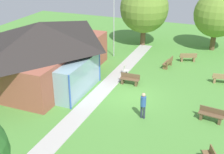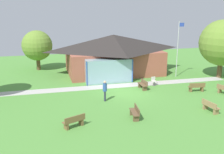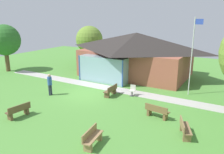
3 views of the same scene
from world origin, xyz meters
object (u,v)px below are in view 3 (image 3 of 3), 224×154
bench_lawn_far_right (185,129)px  bench_mid_right (157,112)px  visitor_strolling_lawn (50,83)px  tree_behind_pavilion_left (89,39)px  bench_front_center (19,111)px  flagpole (192,54)px  bench_rear_near_path (111,91)px  tree_west_hedge (5,40)px  pavilion (135,54)px  patio_chair_lawn_spare (132,91)px  bench_front_right (92,138)px

bench_lawn_far_right → bench_mid_right: bearing=-146.0°
visitor_strolling_lawn → tree_behind_pavilion_left: bearing=-151.2°
bench_front_center → visitor_strolling_lawn: size_ratio=0.89×
bench_front_center → tree_behind_pavilion_left: 18.30m
bench_lawn_far_right → flagpole: bearing=169.0°
bench_rear_near_path → tree_west_hedge: bearing=83.9°
flagpole → visitor_strolling_lawn: flagpole is taller
pavilion → flagpole: 7.33m
bench_front_center → tree_west_hedge: bearing=63.7°
tree_west_hedge → bench_rear_near_path: bearing=-5.1°
bench_rear_near_path → patio_chair_lawn_spare: bearing=-61.1°
pavilion → tree_behind_pavilion_left: tree_behind_pavilion_left is taller
bench_rear_near_path → tree_west_hedge: (-14.30, 1.27, 3.10)m
bench_mid_right → bench_front_right: size_ratio=1.00×
flagpole → bench_mid_right: bearing=-98.6°
bench_front_right → bench_lawn_far_right: bearing=122.6°
bench_front_right → tree_west_hedge: 19.04m
bench_front_center → bench_lawn_far_right: bearing=-66.1°
visitor_strolling_lawn → patio_chair_lawn_spare: bearing=125.0°
pavilion → tree_west_hedge: bearing=-157.0°
bench_front_right → visitor_strolling_lawn: (-7.02, 4.31, 0.62)m
visitor_strolling_lawn → tree_behind_pavilion_left: (-5.32, 12.93, 1.97)m
flagpole → bench_mid_right: 6.18m
bench_front_center → tree_west_hedge: tree_west_hedge is taller
bench_front_center → tree_behind_pavilion_left: (-6.55, 16.89, 2.59)m
bench_rear_near_path → patio_chair_lawn_spare: (1.47, 0.84, 0.01)m
pavilion → bench_front_right: (3.84, -13.45, -1.91)m
visitor_strolling_lawn → bench_rear_near_path: bearing=124.5°
bench_lawn_far_right → bench_front_center: 9.89m
bench_front_center → bench_front_right: bearing=-86.0°
bench_lawn_far_right → tree_behind_pavilion_left: 21.49m
bench_lawn_far_right → patio_chair_lawn_spare: size_ratio=1.81×
bench_front_right → patio_chair_lawn_spare: 7.53m
bench_lawn_far_right → tree_west_hedge: (-20.75, 4.69, 3.10)m
bench_front_center → bench_mid_right: 8.59m
flagpole → patio_chair_lawn_spare: flagpole is taller
pavilion → bench_mid_right: size_ratio=7.43×
flagpole → bench_front_right: flagpole is taller
bench_rear_near_path → bench_front_right: bearing=-158.2°
flagpole → bench_front_center: 13.02m
bench_lawn_far_right → tree_west_hedge: tree_west_hedge is taller
pavilion → patio_chair_lawn_spare: 6.82m
bench_rear_near_path → bench_mid_right: same height
bench_front_right → visitor_strolling_lawn: visitor_strolling_lawn is taller
bench_lawn_far_right → visitor_strolling_lawn: visitor_strolling_lawn is taller
bench_rear_near_path → visitor_strolling_lawn: visitor_strolling_lawn is taller
bench_lawn_far_right → bench_front_right: bearing=-70.3°
patio_chair_lawn_spare → bench_front_right: bearing=94.8°
flagpole → bench_lawn_far_right: 7.48m
bench_front_right → tree_behind_pavilion_left: size_ratio=0.32×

